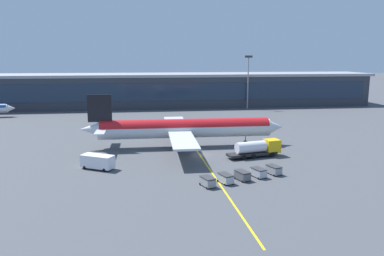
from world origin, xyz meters
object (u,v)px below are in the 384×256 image
(main_airliner, at_px, (184,128))
(baggage_cart_3, at_px, (258,172))
(lavatory_truck, at_px, (98,161))
(baggage_cart_4, at_px, (274,170))
(baggage_cart_1, at_px, (225,178))
(baggage_cart_2, at_px, (242,175))
(baggage_cart_0, at_px, (208,181))
(fuel_tanker, at_px, (257,148))

(main_airliner, bearing_deg, baggage_cart_3, -66.48)
(lavatory_truck, height_order, baggage_cart_4, lavatory_truck)
(baggage_cart_1, xyz_separation_m, baggage_cart_2, (2.99, 1.13, 0.00))
(baggage_cart_4, bearing_deg, baggage_cart_1, -159.33)
(baggage_cart_3, bearing_deg, baggage_cart_1, -159.33)
(main_airliner, relative_size, lavatory_truck, 7.16)
(lavatory_truck, relative_size, baggage_cart_2, 2.05)
(lavatory_truck, height_order, baggage_cart_0, lavatory_truck)
(fuel_tanker, height_order, baggage_cart_1, fuel_tanker)
(main_airliner, relative_size, baggage_cart_1, 14.66)
(fuel_tanker, distance_m, lavatory_truck, 30.28)
(fuel_tanker, distance_m, baggage_cart_1, 17.29)
(main_airliner, height_order, baggage_cart_2, main_airliner)
(baggage_cart_2, relative_size, baggage_cart_3, 1.00)
(baggage_cart_0, distance_m, baggage_cart_3, 9.60)
(baggage_cart_1, height_order, baggage_cart_4, same)
(main_airliner, bearing_deg, baggage_cart_2, -73.99)
(baggage_cart_1, relative_size, baggage_cart_2, 1.00)
(lavatory_truck, distance_m, baggage_cart_3, 27.62)
(main_airliner, height_order, lavatory_truck, main_airliner)
(main_airliner, relative_size, baggage_cart_2, 14.66)
(baggage_cart_2, bearing_deg, baggage_cart_4, 20.67)
(fuel_tanker, xyz_separation_m, baggage_cart_3, (-3.52, -12.15, -0.96))
(main_airliner, height_order, fuel_tanker, main_airliner)
(lavatory_truck, height_order, baggage_cart_2, lavatory_truck)
(main_airliner, distance_m, baggage_cart_0, 26.00)
(main_airliner, xyz_separation_m, baggage_cart_4, (12.74, -21.26, -3.31))
(baggage_cart_3, bearing_deg, baggage_cart_4, 20.67)
(fuel_tanker, xyz_separation_m, baggage_cart_1, (-9.51, -14.41, -0.96))
(main_airliner, relative_size, baggage_cart_0, 14.66)
(baggage_cart_1, bearing_deg, fuel_tanker, 56.58)
(baggage_cart_2, bearing_deg, main_airliner, 106.01)
(baggage_cart_1, relative_size, baggage_cart_3, 1.00)
(fuel_tanker, height_order, baggage_cart_0, fuel_tanker)
(baggage_cart_0, xyz_separation_m, baggage_cart_3, (8.98, 3.39, 0.00))
(baggage_cart_2, bearing_deg, baggage_cart_0, -159.33)
(baggage_cart_1, distance_m, baggage_cart_3, 6.40)
(lavatory_truck, xyz_separation_m, baggage_cart_2, (23.46, -9.03, -0.64))
(fuel_tanker, bearing_deg, baggage_cart_0, -128.82)
(main_airliner, relative_size, fuel_tanker, 4.00)
(baggage_cart_0, xyz_separation_m, baggage_cart_2, (5.99, 2.26, 0.00))
(baggage_cart_0, height_order, baggage_cart_3, same)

